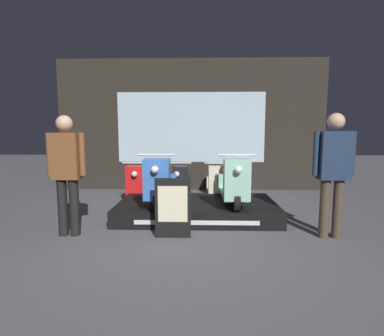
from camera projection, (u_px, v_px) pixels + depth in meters
name	position (u px, v px, depth m)	size (l,w,h in m)	color
ground_plane	(182.00, 248.00, 3.73)	(30.00, 30.00, 0.00)	#4C4C51
shop_wall_back	(191.00, 125.00, 7.37)	(6.55, 0.09, 3.20)	#28231E
display_platform	(197.00, 209.00, 5.11)	(2.64, 1.46, 0.26)	black
scooter_display_left	(162.00, 183.00, 5.03)	(0.55, 1.61, 0.86)	black
scooter_display_right	(233.00, 183.00, 5.00)	(0.55, 1.61, 0.86)	black
scooter_backrow_0	(142.00, 184.00, 6.46)	(0.55, 1.61, 0.86)	black
scooter_backrow_1	(179.00, 184.00, 6.44)	(0.55, 1.61, 0.86)	black
scooter_backrow_2	(217.00, 184.00, 6.42)	(0.55, 1.61, 0.86)	black
person_left_browsing	(66.00, 168.00, 4.09)	(0.53, 0.22, 1.67)	black
person_right_browsing	(333.00, 166.00, 4.00)	(0.55, 0.22, 1.69)	#473828
price_sign_board	(173.00, 208.00, 4.07)	(0.49, 0.04, 0.82)	black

